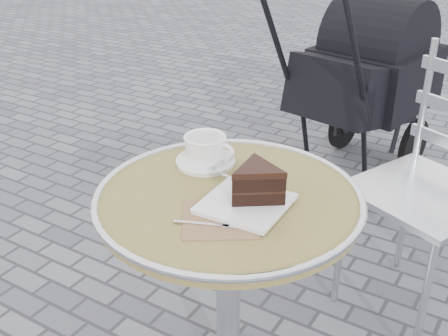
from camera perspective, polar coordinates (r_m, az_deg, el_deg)
The scene contains 5 objects.
cafe_table at distance 1.58m, azimuth 0.45°, elevation -8.01°, with size 0.72×0.72×0.74m.
cappuccino_set at distance 1.64m, azimuth -1.85°, elevation 1.65°, with size 0.19×0.17×0.09m.
cake_plate_set at distance 1.42m, azimuth 3.04°, elevation -2.03°, with size 0.26×0.32×0.11m.
bistro_chair at distance 2.10m, azimuth 21.82°, elevation 0.77°, with size 0.58×0.58×0.98m.
baby_stroller at distance 3.10m, azimuth 13.86°, elevation 7.88°, with size 0.66×1.13×1.11m.
Camera 1 is at (0.67, -1.11, 1.47)m, focal length 45.00 mm.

